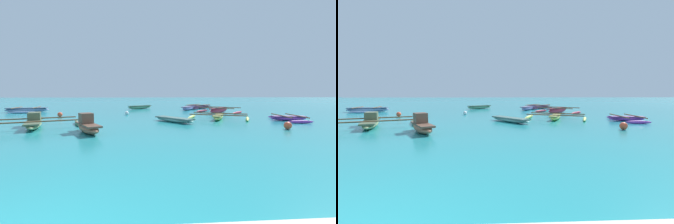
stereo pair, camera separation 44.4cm
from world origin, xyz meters
TOP-DOWN VIEW (x-y plane):
  - moored_boat_0 at (5.91, 22.80)m, footprint 2.09×2.96m
  - moored_boat_1 at (0.49, 25.04)m, footprint 2.93×2.60m
  - moored_boat_2 at (7.56, 25.33)m, footprint 4.00×4.18m
  - moored_boat_3 at (-1.01, 8.62)m, footprint 1.78×2.44m
  - moored_boat_4 at (8.17, 18.91)m, footprint 4.29×4.15m
  - moored_boat_5 at (-4.36, 10.65)m, footprint 4.98×3.93m
  - moored_boat_6 at (-10.12, 20.87)m, footprint 3.88×3.54m
  - moored_boat_7 at (3.27, 12.25)m, footprint 2.51×2.96m
  - moored_boat_8 at (6.52, 13.57)m, footprint 4.55×3.62m
  - moored_boat_9 at (10.90, 12.46)m, footprint 2.31×3.35m
  - mooring_buoy_0 at (-5.18, 16.12)m, footprint 0.36×0.36m
  - mooring_buoy_1 at (-0.20, 17.21)m, footprint 0.33×0.33m
  - mooring_buoy_2 at (8.60, 8.89)m, footprint 0.38×0.38m

SIDE VIEW (x-z plane):
  - mooring_buoy_1 at x=-0.20m, z-range 0.00..0.33m
  - moored_boat_7 at x=3.27m, z-range 0.02..0.31m
  - moored_boat_9 at x=10.90m, z-range -0.01..0.35m
  - moored_boat_8 at x=6.52m, z-range -0.02..0.37m
  - mooring_buoy_0 at x=-5.18m, z-range 0.00..0.36m
  - mooring_buoy_2 at x=8.60m, z-range 0.00..0.38m
  - moored_boat_1 at x=0.49m, z-range 0.02..0.43m
  - moored_boat_2 at x=7.56m, z-range -0.02..0.47m
  - moored_boat_0 at x=5.91m, z-range 0.02..0.43m
  - moored_boat_6 at x=-10.12m, z-range -0.02..0.48m
  - moored_boat_4 at x=8.17m, z-range -0.02..0.50m
  - moored_boat_5 at x=-4.36m, z-range -0.13..0.63m
  - moored_boat_3 at x=-1.01m, z-range -0.13..0.75m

